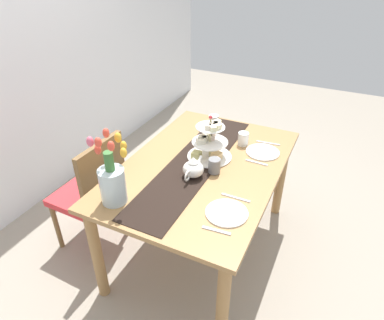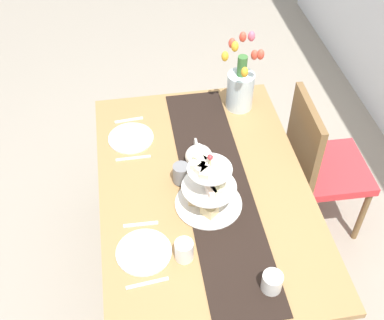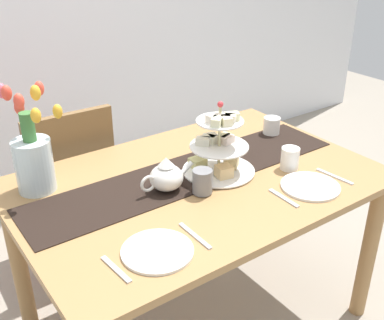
% 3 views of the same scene
% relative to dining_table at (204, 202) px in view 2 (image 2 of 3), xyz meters
% --- Properties ---
extents(ground_plane, '(8.00, 8.00, 0.00)m').
position_rel_dining_table_xyz_m(ground_plane, '(0.00, 0.00, -0.64)').
color(ground_plane, gray).
extents(dining_table, '(1.45, 0.97, 0.75)m').
position_rel_dining_table_xyz_m(dining_table, '(0.00, 0.00, 0.00)').
color(dining_table, '#A37747').
rests_on(dining_table, ground_plane).
extents(chair_left, '(0.43, 0.43, 0.91)m').
position_rel_dining_table_xyz_m(chair_left, '(-0.29, 0.71, -0.14)').
color(chair_left, brown).
rests_on(chair_left, ground_plane).
extents(table_runner, '(1.39, 0.30, 0.00)m').
position_rel_dining_table_xyz_m(table_runner, '(0.00, 0.06, 0.11)').
color(table_runner, black).
rests_on(table_runner, dining_table).
extents(tiered_cake_stand, '(0.30, 0.30, 0.30)m').
position_rel_dining_table_xyz_m(tiered_cake_stand, '(0.11, -0.00, 0.22)').
color(tiered_cake_stand, beige).
rests_on(tiered_cake_stand, table_runner).
extents(teapot, '(0.24, 0.13, 0.14)m').
position_rel_dining_table_xyz_m(teapot, '(-0.15, 0.00, 0.17)').
color(teapot, white).
rests_on(teapot, table_runner).
extents(tulip_vase, '(0.20, 0.19, 0.43)m').
position_rel_dining_table_xyz_m(tulip_vase, '(-0.55, 0.29, 0.25)').
color(tulip_vase, silver).
rests_on(tulip_vase, dining_table).
extents(cream_jug, '(0.08, 0.08, 0.08)m').
position_rel_dining_table_xyz_m(cream_jug, '(0.56, 0.16, 0.15)').
color(cream_jug, white).
rests_on(cream_jug, dining_table).
extents(dinner_plate_left, '(0.23, 0.23, 0.01)m').
position_rel_dining_table_xyz_m(dinner_plate_left, '(-0.38, -0.31, 0.11)').
color(dinner_plate_left, white).
rests_on(dinner_plate_left, dining_table).
extents(fork_left, '(0.03, 0.15, 0.01)m').
position_rel_dining_table_xyz_m(fork_left, '(-0.53, -0.31, 0.11)').
color(fork_left, silver).
rests_on(fork_left, dining_table).
extents(knife_left, '(0.01, 0.17, 0.01)m').
position_rel_dining_table_xyz_m(knife_left, '(-0.24, -0.31, 0.11)').
color(knife_left, silver).
rests_on(knife_left, dining_table).
extents(dinner_plate_right, '(0.23, 0.23, 0.01)m').
position_rel_dining_table_xyz_m(dinner_plate_right, '(0.32, -0.31, 0.11)').
color(dinner_plate_right, white).
rests_on(dinner_plate_right, dining_table).
extents(fork_right, '(0.02, 0.15, 0.01)m').
position_rel_dining_table_xyz_m(fork_right, '(0.17, -0.31, 0.11)').
color(fork_right, silver).
rests_on(fork_right, dining_table).
extents(knife_right, '(0.03, 0.17, 0.01)m').
position_rel_dining_table_xyz_m(knife_right, '(0.46, -0.31, 0.11)').
color(knife_right, silver).
rests_on(knife_right, dining_table).
extents(mug_grey, '(0.08, 0.08, 0.09)m').
position_rel_dining_table_xyz_m(mug_grey, '(-0.05, -0.10, 0.16)').
color(mug_grey, slate).
rests_on(mug_grey, table_runner).
extents(mug_white_text, '(0.08, 0.08, 0.09)m').
position_rel_dining_table_xyz_m(mug_white_text, '(0.37, -0.15, 0.16)').
color(mug_white_text, white).
rests_on(mug_white_text, dining_table).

